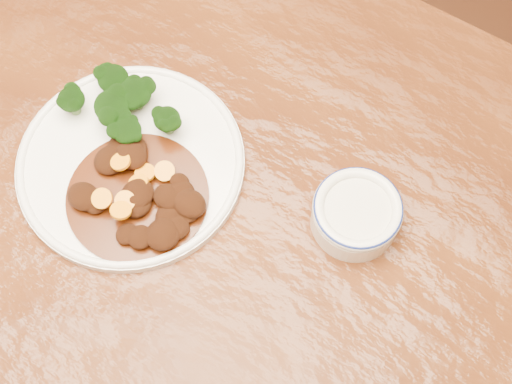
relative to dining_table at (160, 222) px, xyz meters
The scene contains 6 objects.
ground 0.67m from the dining_table, ahead, with size 4.00×4.00×0.00m, color #4D2313.
dining_table is the anchor object (origin of this frame).
dinner_plate 0.10m from the dining_table, 160.57° to the left, with size 0.28×0.28×0.02m.
broccoli_florets 0.17m from the dining_table, 147.81° to the left, with size 0.15×0.09×0.05m.
mince_stew 0.10m from the dining_table, 139.07° to the right, with size 0.17×0.17×0.03m.
dip_bowl 0.27m from the dining_table, 29.79° to the left, with size 0.11×0.11×0.05m.
Camera 1 is at (0.32, -0.21, 1.54)m, focal length 50.00 mm.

